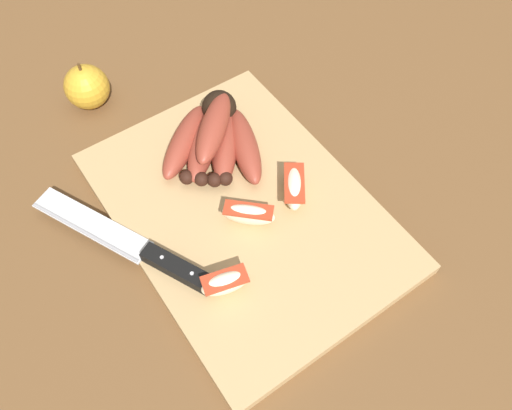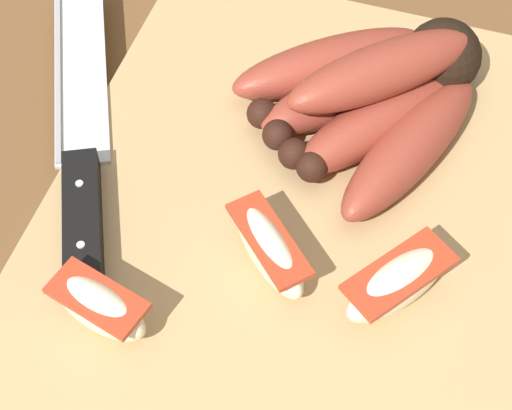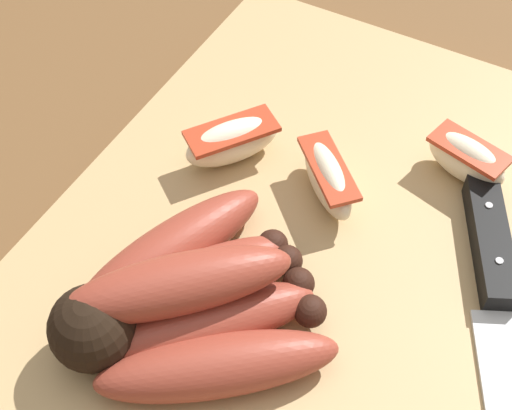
% 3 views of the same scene
% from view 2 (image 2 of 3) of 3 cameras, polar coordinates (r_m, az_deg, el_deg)
% --- Properties ---
extents(ground_plane, '(6.00, 6.00, 0.00)m').
position_cam_2_polar(ground_plane, '(0.54, 2.77, -2.05)').
color(ground_plane, brown).
extents(cutting_board, '(0.44, 0.32, 0.02)m').
position_cam_2_polar(cutting_board, '(0.53, 2.24, -2.77)').
color(cutting_board, tan).
rests_on(cutting_board, ground_plane).
extents(banana_bunch, '(0.19, 0.18, 0.06)m').
position_cam_2_polar(banana_bunch, '(0.57, 8.21, 7.45)').
color(banana_bunch, black).
rests_on(banana_bunch, cutting_board).
extents(chefs_knife, '(0.26, 0.15, 0.02)m').
position_cam_2_polar(chefs_knife, '(0.56, -11.67, 2.81)').
color(chefs_knife, silver).
rests_on(chefs_knife, cutting_board).
extents(apple_wedge_near, '(0.07, 0.06, 0.03)m').
position_cam_2_polar(apple_wedge_near, '(0.49, 9.49, -5.17)').
color(apple_wedge_near, '#F4E5C1').
rests_on(apple_wedge_near, cutting_board).
extents(apple_wedge_middle, '(0.06, 0.07, 0.04)m').
position_cam_2_polar(apple_wedge_middle, '(0.49, 0.87, -2.99)').
color(apple_wedge_middle, '#F4E5C1').
rests_on(apple_wedge_middle, cutting_board).
extents(apple_wedge_far, '(0.04, 0.07, 0.03)m').
position_cam_2_polar(apple_wedge_far, '(0.48, -10.47, -6.75)').
color(apple_wedge_far, '#F4E5C1').
rests_on(apple_wedge_far, cutting_board).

